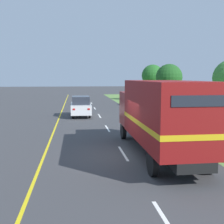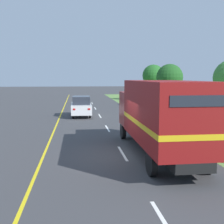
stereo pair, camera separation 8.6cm
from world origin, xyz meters
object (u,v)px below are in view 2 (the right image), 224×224
(highway_sign, at_px, (199,107))
(roadside_tree_far, at_px, (153,76))
(roadside_tree_mid, at_px, (170,77))
(horse_trailer_truck, at_px, (161,114))
(lead_car_white, at_px, (81,106))

(highway_sign, height_order, roadside_tree_far, roadside_tree_far)
(roadside_tree_mid, xyz_separation_m, roadside_tree_far, (0.71, 9.81, 0.27))
(highway_sign, bearing_deg, roadside_tree_far, 82.46)
(highway_sign, xyz_separation_m, roadside_tree_mid, (2.40, 13.69, 2.09))
(horse_trailer_truck, distance_m, lead_car_white, 14.15)
(highway_sign, bearing_deg, roadside_tree_mid, 80.05)
(horse_trailer_truck, bearing_deg, roadside_tree_mid, 70.32)
(lead_car_white, bearing_deg, roadside_tree_mid, 32.50)
(horse_trailer_truck, distance_m, highway_sign, 8.46)
(highway_sign, relative_size, roadside_tree_mid, 0.50)
(horse_trailer_truck, xyz_separation_m, roadside_tree_far, (8.05, 30.35, 1.92))
(lead_car_white, height_order, roadside_tree_mid, roadside_tree_mid)
(highway_sign, distance_m, roadside_tree_far, 23.83)
(roadside_tree_mid, bearing_deg, roadside_tree_far, 85.88)
(horse_trailer_truck, relative_size, roadside_tree_far, 1.53)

